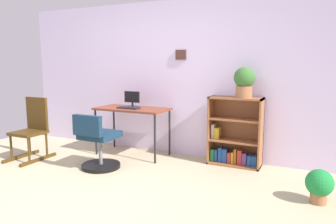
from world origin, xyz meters
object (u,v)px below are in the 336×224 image
keyboard (129,108)px  rocking_chair (32,128)px  bookshelf_low (235,135)px  monitor (132,100)px  office_chair (98,145)px  potted_plant_floor (319,185)px  potted_plant_on_shelf (244,81)px  desk (132,112)px

keyboard → rocking_chair: 1.45m
rocking_chair → bookshelf_low: bearing=20.2°
monitor → office_chair: (-0.01, -0.85, -0.51)m
office_chair → potted_plant_floor: 2.68m
office_chair → bookshelf_low: 1.87m
bookshelf_low → office_chair: bearing=-148.0°
bookshelf_low → potted_plant_on_shelf: (0.12, -0.05, 0.76)m
keyboard → monitor: bearing=103.1°
desk → potted_plant_floor: 2.74m
keyboard → potted_plant_on_shelf: potted_plant_on_shelf is taller
desk → potted_plant_on_shelf: (1.65, 0.16, 0.50)m
rocking_chair → keyboard: bearing=30.5°
potted_plant_on_shelf → bookshelf_low: bearing=155.3°
office_chair → potted_plant_on_shelf: 2.12m
desk → rocking_chair: size_ratio=1.23×
monitor → office_chair: 0.99m
monitor → keyboard: monitor is taller
desk → bookshelf_low: (1.53, 0.22, -0.26)m
desk → bookshelf_low: 1.57m
bookshelf_low → potted_plant_floor: size_ratio=2.69×
monitor → bookshelf_low: 1.64m
monitor → office_chair: size_ratio=0.34×
rocking_chair → bookshelf_low: 2.95m
bookshelf_low → rocking_chair: bearing=-159.8°
keyboard → bookshelf_low: (1.54, 0.30, -0.33)m
desk → rocking_chair: bearing=-147.0°
keyboard → office_chair: 0.81m
monitor → potted_plant_floor: monitor is taller
rocking_chair → bookshelf_low: bookshelf_low is taller
rocking_chair → desk: bearing=33.0°
potted_plant_floor → keyboard: bearing=167.5°
rocking_chair → potted_plant_floor: size_ratio=2.56×
keyboard → potted_plant_floor: 2.74m
rocking_chair → potted_plant_floor: 3.86m
monitor → office_chair: bearing=-90.8°
keyboard → office_chair: (-0.05, -0.69, -0.41)m
office_chair → potted_plant_on_shelf: (1.71, 0.94, 0.84)m
desk → keyboard: keyboard is taller
keyboard → potted_plant_floor: bearing=-12.5°
keyboard → bookshelf_low: bookshelf_low is taller
keyboard → rocking_chair: size_ratio=0.38×
bookshelf_low → monitor: bearing=-174.9°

